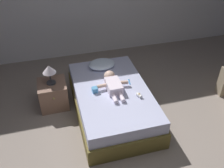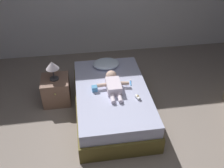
{
  "view_description": "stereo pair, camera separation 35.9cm",
  "coord_description": "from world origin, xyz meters",
  "views": [
    {
      "loc": [
        -0.79,
        -2.04,
        2.83
      ],
      "look_at": [
        0.02,
        0.91,
        0.57
      ],
      "focal_mm": 40.42,
      "sensor_mm": 36.0,
      "label": 1
    },
    {
      "loc": [
        -0.44,
        -2.11,
        2.83
      ],
      "look_at": [
        0.02,
        0.91,
        0.57
      ],
      "focal_mm": 40.42,
      "sensor_mm": 36.0,
      "label": 2
    }
  ],
  "objects": [
    {
      "name": "ground_plane",
      "position": [
        0.0,
        0.0,
        0.0
      ],
      "size": [
        8.0,
        8.0,
        0.0
      ],
      "primitive_type": "plane",
      "color": "gray"
    },
    {
      "name": "bed",
      "position": [
        0.02,
        0.91,
        0.23
      ],
      "size": [
        1.14,
        1.88,
        0.47
      ],
      "color": "brown",
      "rests_on": "ground_plane"
    },
    {
      "name": "pillow",
      "position": [
        0.01,
        1.56,
        0.54
      ],
      "size": [
        0.45,
        0.35,
        0.13
      ],
      "color": "silver",
      "rests_on": "bed"
    },
    {
      "name": "baby",
      "position": [
        0.04,
        0.96,
        0.54
      ],
      "size": [
        0.5,
        0.67,
        0.18
      ],
      "color": "white",
      "rests_on": "bed"
    },
    {
      "name": "toothbrush",
      "position": [
        0.33,
        1.03,
        0.48
      ],
      "size": [
        0.03,
        0.15,
        0.02
      ],
      "color": "#2892EB",
      "rests_on": "bed"
    },
    {
      "name": "nightstand",
      "position": [
        -0.87,
        1.34,
        0.23
      ],
      "size": [
        0.45,
        0.48,
        0.45
      ],
      "color": "#84614F",
      "rests_on": "ground_plane"
    },
    {
      "name": "lamp",
      "position": [
        -0.87,
        1.35,
        0.7
      ],
      "size": [
        0.21,
        0.21,
        0.33
      ],
      "color": "#333338",
      "rests_on": "nightstand"
    },
    {
      "name": "toy_block",
      "position": [
        -0.25,
        0.92,
        0.51
      ],
      "size": [
        0.09,
        0.09,
        0.08
      ],
      "color": "#519BD2",
      "rests_on": "bed"
    },
    {
      "name": "baby_bottle",
      "position": [
        0.36,
        0.64,
        0.5
      ],
      "size": [
        0.08,
        0.11,
        0.07
      ],
      "color": "white",
      "rests_on": "bed"
    }
  ]
}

